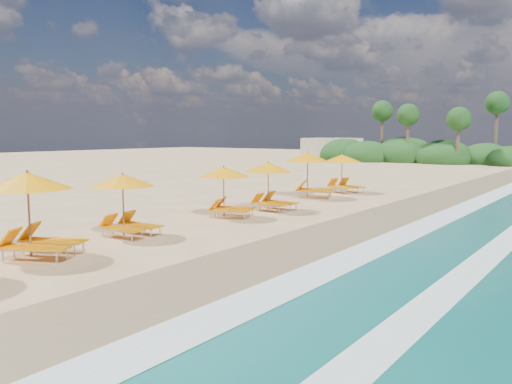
% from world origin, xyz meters
% --- Properties ---
extents(ground, '(160.00, 160.00, 0.00)m').
position_xyz_m(ground, '(0.00, 0.00, 0.00)').
color(ground, '#D8B37F').
rests_on(ground, ground).
extents(wet_sand, '(4.00, 160.00, 0.01)m').
position_xyz_m(wet_sand, '(4.00, 0.00, 0.01)').
color(wet_sand, '#8F7955').
rests_on(wet_sand, ground).
extents(surf_foam, '(4.00, 160.00, 0.01)m').
position_xyz_m(surf_foam, '(6.70, 0.00, 0.03)').
color(surf_foam, white).
rests_on(surf_foam, ground).
extents(station_1, '(3.22, 3.22, 2.43)m').
position_xyz_m(station_1, '(-1.71, -8.05, 1.36)').
color(station_1, olive).
rests_on(station_1, ground).
extents(station_2, '(2.36, 2.20, 2.14)m').
position_xyz_m(station_2, '(-2.02, -4.59, 1.20)').
color(station_2, olive).
rests_on(station_2, ground).
extents(station_3, '(2.74, 2.70, 2.13)m').
position_xyz_m(station_3, '(-1.82, 0.52, 1.19)').
color(station_3, olive).
rests_on(station_3, ground).
extents(station_4, '(2.43, 2.26, 2.20)m').
position_xyz_m(station_4, '(-1.43, 3.13, 1.23)').
color(station_4, olive).
rests_on(station_4, ground).
extents(station_5, '(3.21, 3.18, 2.47)m').
position_xyz_m(station_5, '(-2.39, 8.32, 1.39)').
color(station_5, olive).
rests_on(station_5, ground).
extents(station_6, '(2.92, 2.87, 2.27)m').
position_xyz_m(station_6, '(-2.02, 11.52, 1.27)').
color(station_6, olive).
rests_on(station_6, ground).
extents(treeline, '(25.80, 8.80, 9.74)m').
position_xyz_m(treeline, '(-9.94, 45.51, 1.00)').
color(treeline, '#163D14').
rests_on(treeline, ground).
extents(beach_building, '(7.00, 5.00, 2.80)m').
position_xyz_m(beach_building, '(-22.00, 48.00, 1.40)').
color(beach_building, beige).
rests_on(beach_building, ground).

